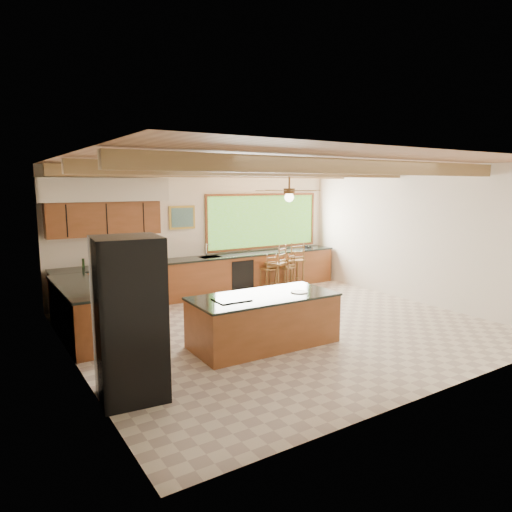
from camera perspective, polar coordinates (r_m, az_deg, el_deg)
ground at (r=8.55m, az=3.30°, el=-8.80°), size 7.20×7.20×0.00m
room_shell at (r=8.60m, az=-0.05°, el=6.34°), size 7.27×6.54×3.02m
counter_run at (r=10.17m, az=-8.85°, el=-3.33°), size 7.12×3.10×1.24m
island at (r=7.51m, az=0.94°, el=-7.99°), size 2.40×1.17×0.85m
refrigerator at (r=5.75m, az=-15.54°, el=-7.57°), size 0.85×0.83×2.00m
bar_stool_a at (r=11.10m, az=2.67°, el=-1.04°), size 0.55×0.55×1.16m
bar_stool_b at (r=11.08m, az=1.70°, el=-1.70°), size 0.34×0.34×0.95m
bar_stool_c at (r=11.50m, az=5.01°, el=-0.63°), size 0.51×0.51×1.19m
bar_stool_d at (r=11.27m, az=3.96°, el=-1.52°), size 0.43×0.43×0.96m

